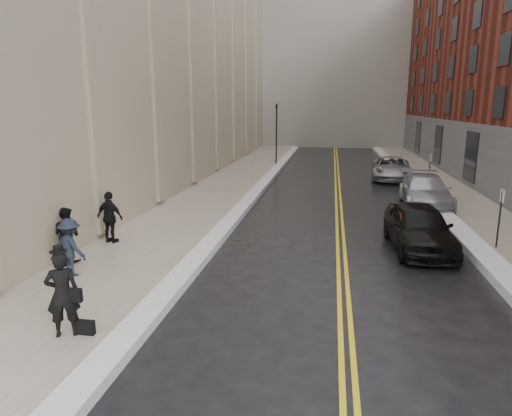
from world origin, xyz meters
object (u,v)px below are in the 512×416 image
(car_silver_near, at_px, (425,191))
(pedestrian_main, at_px, (62,294))
(car_black, at_px, (419,227))
(pedestrian_b, at_px, (70,247))
(car_maroon, at_px, (419,233))
(pedestrian_c, at_px, (110,217))
(pedestrian_a, at_px, (67,234))
(car_silver_far, at_px, (392,168))

(car_silver_near, bearing_deg, pedestrian_main, -121.24)
(car_silver_near, xyz_separation_m, pedestrian_main, (-10.35, -15.50, 0.30))
(car_black, height_order, pedestrian_b, pedestrian_b)
(car_black, relative_size, car_maroon, 1.21)
(car_black, relative_size, pedestrian_main, 2.55)
(car_maroon, height_order, pedestrian_main, pedestrian_main)
(pedestrian_main, bearing_deg, pedestrian_c, -95.88)
(pedestrian_a, bearing_deg, car_black, -152.03)
(car_black, distance_m, pedestrian_b, 11.60)
(pedestrian_main, relative_size, pedestrian_b, 1.11)
(car_maroon, relative_size, pedestrian_b, 2.34)
(car_black, xyz_separation_m, pedestrian_main, (-8.75, -8.07, 0.28))
(car_silver_near, relative_size, pedestrian_c, 2.93)
(car_black, xyz_separation_m, pedestrian_a, (-11.40, -3.59, 0.21))
(car_silver_near, bearing_deg, pedestrian_a, -137.23)
(car_black, distance_m, pedestrian_a, 11.95)
(car_maroon, distance_m, car_silver_near, 7.74)
(car_silver_near, relative_size, pedestrian_main, 2.89)
(car_silver_far, xyz_separation_m, pedestrian_b, (-11.59, -20.97, 0.23))
(car_maroon, xyz_separation_m, car_silver_far, (1.00, 16.39, 0.12))
(pedestrian_c, bearing_deg, car_silver_far, -110.25)
(pedestrian_a, relative_size, pedestrian_c, 0.94)
(car_black, height_order, car_maroon, car_black)
(car_silver_near, bearing_deg, car_black, -99.65)
(pedestrian_main, bearing_deg, car_black, -161.95)
(car_black, distance_m, car_maroon, 0.22)
(car_maroon, distance_m, pedestrian_a, 11.91)
(car_black, xyz_separation_m, car_silver_far, (1.00, 16.24, -0.05))
(pedestrian_c, bearing_deg, pedestrian_b, 111.13)
(pedestrian_main, distance_m, pedestrian_c, 7.00)
(car_black, relative_size, car_silver_far, 0.87)
(pedestrian_c, bearing_deg, pedestrian_main, 122.68)
(pedestrian_main, xyz_separation_m, pedestrian_c, (-2.25, 6.63, -0.01))
(car_maroon, relative_size, pedestrian_c, 2.14)
(pedestrian_b, distance_m, pedestrian_c, 3.32)
(car_silver_far, distance_m, pedestrian_b, 23.96)
(car_silver_far, relative_size, pedestrian_main, 2.94)
(pedestrian_a, bearing_deg, pedestrian_c, -89.99)
(car_maroon, bearing_deg, car_black, 90.83)
(car_black, distance_m, car_silver_near, 7.60)
(pedestrian_a, bearing_deg, pedestrian_main, 131.06)
(car_maroon, bearing_deg, pedestrian_a, -162.39)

